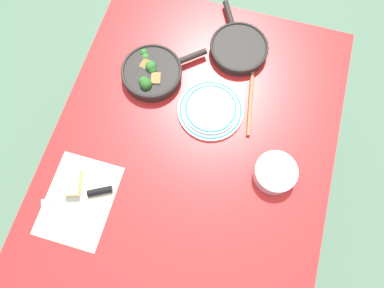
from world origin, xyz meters
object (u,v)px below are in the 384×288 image
Objects in this scene: skillet_broccoli at (152,72)px; skillet_eggs at (239,48)px; wooden_spoon at (252,78)px; grater_knife at (87,194)px; cheese_block at (73,183)px; prep_bowl_steel at (275,173)px; dinner_plate_stack at (211,109)px.

skillet_broccoli is 0.93× the size of skillet_eggs.
grater_knife is (-0.60, 0.45, 0.00)m from wooden_spoon.
skillet_broccoli reaches higher than cheese_block.
wooden_spoon is 2.63× the size of prep_bowl_steel.
skillet_eggs reaches higher than wooden_spoon.
prep_bowl_steel is at bearing -165.26° from wooden_spoon.
prep_bowl_steel is (-0.26, -0.54, -0.00)m from skillet_broccoli.
grater_knife is at bearing 112.08° from prep_bowl_steel.
grater_knife reaches higher than wooden_spoon.
cheese_block is at bearing 129.63° from wooden_spoon.
skillet_broccoli is 0.51m from grater_knife.
wooden_spoon is at bearing -25.97° from skillet_broccoli.
skillet_broccoli is 2.02× the size of prep_bowl_steel.
cheese_block is at bearing -47.57° from grater_knife.
skillet_broccoli is at bearing -125.87° from grater_knife.
skillet_eggs is 1.41× the size of grater_knife.
prep_bowl_steel reaches higher than dinner_plate_stack.
wooden_spoon is 1.58× the size of dinner_plate_stack.
dinner_plate_stack is (-0.08, -0.26, -0.02)m from skillet_broccoli.
wooden_spoon is 3.96× the size of cheese_block.
skillet_broccoli is 0.27m from dinner_plate_stack.
skillet_broccoli is 0.36m from skillet_eggs.
dinner_plate_stack reaches higher than wooden_spoon.
grater_knife is (-0.71, 0.37, -0.01)m from skillet_eggs.
cheese_block is (-0.58, 0.51, 0.01)m from wooden_spoon.
skillet_eggs is at bearing 27.35° from prep_bowl_steel.
skillet_broccoli is at bearing 97.03° from skillet_eggs.
wooden_spoon is at bearing -170.38° from skillet_eggs.
cheese_block is 0.56m from dinner_plate_stack.
skillet_broccoli is 1.21× the size of dinner_plate_stack.
grater_knife is at bearing 133.93° from wooden_spoon.
cheese_block is 0.71m from prep_bowl_steel.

